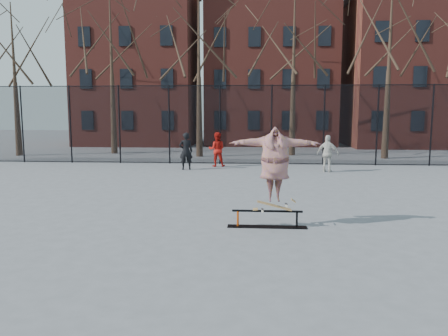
# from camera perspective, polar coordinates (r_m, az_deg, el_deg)

# --- Properties ---
(ground) EXTENTS (100.00, 100.00, 0.00)m
(ground) POSITION_cam_1_polar(r_m,az_deg,el_deg) (9.51, 1.35, -9.10)
(ground) COLOR slate
(skate_rail) EXTENTS (1.86, 0.28, 0.41)m
(skate_rail) POSITION_cam_1_polar(r_m,az_deg,el_deg) (10.35, 5.66, -6.83)
(skate_rail) COLOR black
(skate_rail) RESTS_ON ground
(skateboard) EXTENTS (0.89, 0.21, 0.11)m
(skateboard) POSITION_cam_1_polar(r_m,az_deg,el_deg) (10.29, 6.58, -5.20)
(skateboard) COLOR olive
(skateboard) RESTS_ON skate_rail
(skater) EXTENTS (2.15, 0.67, 1.73)m
(skater) POSITION_cam_1_polar(r_m,az_deg,el_deg) (10.13, 6.66, -0.14)
(skater) COLOR #793B95
(skater) RESTS_ON skateboard
(bystander_black) EXTENTS (0.71, 0.56, 1.71)m
(bystander_black) POSITION_cam_1_polar(r_m,az_deg,el_deg) (20.22, -5.00, 2.21)
(bystander_black) COLOR black
(bystander_black) RESTS_ON ground
(bystander_red) EXTENTS (0.85, 0.68, 1.67)m
(bystander_red) POSITION_cam_1_polar(r_m,az_deg,el_deg) (21.27, -0.94, 2.44)
(bystander_red) COLOR #B4160F
(bystander_red) RESTS_ON ground
(bystander_white) EXTENTS (1.04, 0.72, 1.65)m
(bystander_white) POSITION_cam_1_polar(r_m,az_deg,el_deg) (19.87, 13.40, 1.84)
(bystander_white) COLOR beige
(bystander_white) RESTS_ON ground
(fence) EXTENTS (34.03, 0.07, 4.00)m
(fence) POSITION_cam_1_polar(r_m,az_deg,el_deg) (22.11, 3.05, 5.79)
(fence) COLOR black
(fence) RESTS_ON ground
(tree_row) EXTENTS (33.66, 7.46, 10.67)m
(tree_row) POSITION_cam_1_polar(r_m,az_deg,el_deg) (26.66, 2.81, 17.53)
(tree_row) COLOR black
(tree_row) RESTS_ON ground
(rowhouses) EXTENTS (29.00, 7.00, 13.00)m
(rowhouses) POSITION_cam_1_polar(r_m,az_deg,el_deg) (35.26, 4.79, 12.94)
(rowhouses) COLOR maroon
(rowhouses) RESTS_ON ground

